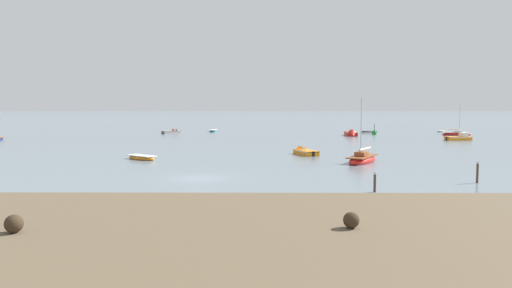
% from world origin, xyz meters
% --- Properties ---
extents(ground_plane, '(800.00, 800.00, 0.00)m').
position_xyz_m(ground_plane, '(0.00, 0.00, 0.00)').
color(ground_plane, slate).
extents(mudflat_shore, '(274.89, 29.32, 0.27)m').
position_xyz_m(mudflat_shore, '(-1.57, -22.65, 0.13)').
color(mudflat_shore, brown).
rests_on(mudflat_shore, ground).
extents(tidal_rock_near, '(0.86, 0.86, 0.86)m').
position_xyz_m(tidal_rock_near, '(-6.29, -18.36, 0.70)').
color(tidal_rock_near, '#372A1C').
rests_on(tidal_rock_near, mudflat_shore).
extents(tidal_rock_right, '(0.79, 0.79, 0.79)m').
position_xyz_m(tidal_rock_right, '(9.58, -17.41, 0.66)').
color(tidal_rock_right, '#372A1C').
rests_on(tidal_rock_right, mudflat_shore).
extents(motorboat_moored_0, '(4.41, 4.04, 1.53)m').
position_xyz_m(motorboat_moored_0, '(-13.17, 63.02, 0.21)').
color(motorboat_moored_0, gray).
rests_on(motorboat_moored_0, ground).
extents(rowboat_moored_0, '(3.86, 1.78, 0.59)m').
position_xyz_m(rowboat_moored_0, '(29.04, 65.16, 0.16)').
color(rowboat_moored_0, white).
rests_on(rowboat_moored_0, ground).
extents(sailboat_moored_0, '(5.77, 2.18, 6.34)m').
position_xyz_m(sailboat_moored_0, '(44.78, 57.17, 0.27)').
color(sailboat_moored_0, red).
rests_on(sailboat_moored_0, ground).
extents(rowboat_moored_1, '(4.13, 3.67, 0.65)m').
position_xyz_m(rowboat_moored_1, '(-8.23, 14.22, 0.18)').
color(rowboat_moored_1, orange).
rests_on(rowboat_moored_1, ground).
extents(rowboat_moored_2, '(3.24, 2.59, 0.50)m').
position_xyz_m(rowboat_moored_2, '(46.26, 68.80, 0.14)').
color(rowboat_moored_2, white).
rests_on(rowboat_moored_2, ground).
extents(sailboat_moored_1, '(4.98, 6.62, 7.26)m').
position_xyz_m(sailboat_moored_1, '(16.20, 11.44, 0.31)').
color(sailboat_moored_1, red).
rests_on(sailboat_moored_1, ground).
extents(motorboat_moored_1, '(2.28, 5.89, 1.97)m').
position_xyz_m(motorboat_moored_1, '(23.27, 55.08, 0.27)').
color(motorboat_moored_1, red).
rests_on(motorboat_moored_1, ground).
extents(motorboat_moored_2, '(3.20, 5.02, 1.63)m').
position_xyz_m(motorboat_moored_2, '(10.64, 19.85, 0.22)').
color(motorboat_moored_2, orange).
rests_on(motorboat_moored_2, ground).
extents(rowboat_moored_5, '(1.70, 4.21, 0.65)m').
position_xyz_m(rowboat_moored_5, '(-5.37, 69.53, 0.18)').
color(rowboat_moored_5, '#197084').
rests_on(rowboat_moored_5, ground).
extents(motorboat_moored_3, '(5.33, 2.66, 1.94)m').
position_xyz_m(motorboat_moored_3, '(40.39, 43.94, 0.29)').
color(motorboat_moored_3, orange).
rests_on(motorboat_moored_3, ground).
extents(channel_buoy, '(0.90, 0.90, 2.30)m').
position_xyz_m(channel_buoy, '(28.81, 59.48, 0.46)').
color(channel_buoy, '#198C2D').
rests_on(channel_buoy, ground).
extents(mooring_post_near, '(0.22, 0.22, 1.53)m').
position_xyz_m(mooring_post_near, '(13.35, -6.24, 0.66)').
color(mooring_post_near, '#483323').
rests_on(mooring_post_near, ground).
extents(mooring_post_left, '(0.22, 0.22, 1.83)m').
position_xyz_m(mooring_post_left, '(22.46, -2.15, 0.78)').
color(mooring_post_left, '#463323').
rests_on(mooring_post_left, ground).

